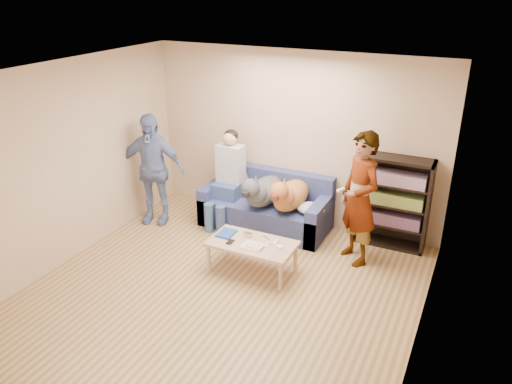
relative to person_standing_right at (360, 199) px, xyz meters
The scene contains 27 objects.
ground 2.28m from the person_standing_right, 126.33° to the right, with size 5.00×5.00×0.00m, color olive.
ceiling 2.70m from the person_standing_right, 126.33° to the right, with size 5.00×5.00×0.00m, color white.
wall_back 1.54m from the person_standing_right, 146.78° to the left, with size 4.50×4.50×0.00m, color tan.
wall_front 4.39m from the person_standing_right, 106.50° to the right, with size 4.50×4.50×0.00m, color tan.
wall_left 3.90m from the person_standing_right, 154.20° to the right, with size 5.00×5.00×0.00m, color tan.
wall_right 2.01m from the person_standing_right, 59.11° to the right, with size 5.00×5.00×0.00m, color tan.
blanket 0.88m from the person_standing_right, 160.53° to the left, with size 0.41×0.34×0.14m, color #B2B1B6.
person_standing_right is the anchor object (origin of this frame).
person_standing_left 3.13m from the person_standing_right, behind, with size 1.00×0.42×1.71m, color #7788BE.
held_controller 0.33m from the person_standing_right, 135.00° to the right, with size 0.04×0.12×0.03m, color silver.
notebook_blue 1.78m from the person_standing_right, 152.09° to the right, with size 0.20×0.26×0.03m, color #1B4599.
papers 1.51m from the person_standing_right, 138.24° to the right, with size 0.26×0.20×0.01m, color silver.
magazine 1.47m from the person_standing_right, 138.03° to the right, with size 0.22×0.17×0.01m, color beige.
camera_silver 1.51m from the person_standing_right, 149.34° to the right, with size 0.11×0.06×0.05m, color silver.
controller_a 1.22m from the person_standing_right, 138.03° to the right, with size 0.04×0.13×0.03m, color white.
controller_b 1.22m from the person_standing_right, 132.29° to the right, with size 0.09×0.06×0.03m, color white.
headphone_cup_a 1.35m from the person_standing_right, 136.42° to the right, with size 0.07×0.07×0.02m, color white.
headphone_cup_b 1.30m from the person_standing_right, 139.15° to the right, with size 0.07×0.07×0.02m, color silver.
pen_orange 1.60m from the person_standing_right, 138.31° to the right, with size 0.01×0.01×0.14m, color orange.
pen_black 1.29m from the person_standing_right, 145.97° to the right, with size 0.01×0.01×0.14m, color black.
wallet 1.74m from the person_standing_right, 144.55° to the right, with size 0.07×0.12×0.01m, color black.
sofa 1.66m from the person_standing_right, 164.67° to the left, with size 1.90×0.85×0.82m.
person_seated 2.11m from the person_standing_right, behind, with size 0.40×0.73×1.47m.
dog_gray 1.51m from the person_standing_right, behind, with size 0.43×1.26×0.62m.
dog_tan 1.13m from the person_standing_right, 166.69° to the left, with size 0.43×1.17×0.62m.
coffee_table 1.50m from the person_standing_right, 142.63° to the right, with size 1.10×0.60×0.42m.
bookshelf 0.75m from the person_standing_right, 64.30° to the left, with size 1.00×0.34×1.30m.
Camera 1 is at (2.56, -4.14, 3.51)m, focal length 35.00 mm.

